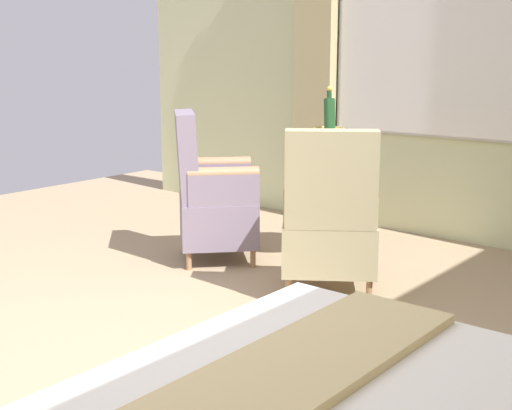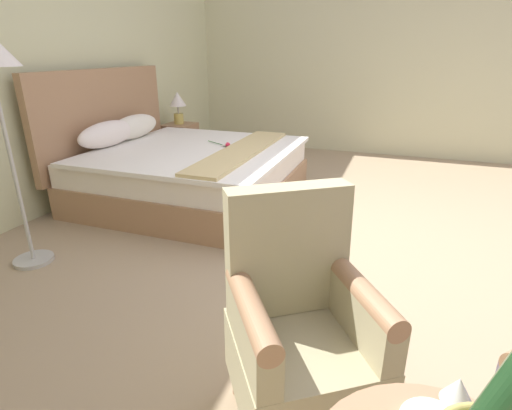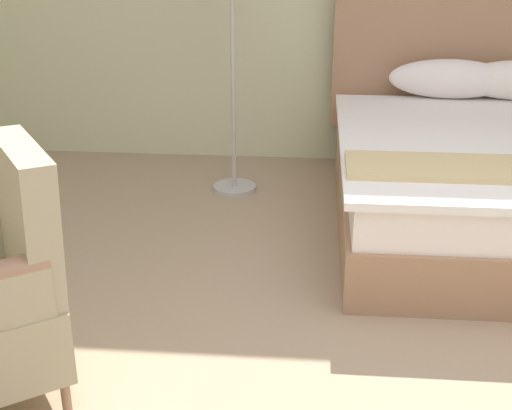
% 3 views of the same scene
% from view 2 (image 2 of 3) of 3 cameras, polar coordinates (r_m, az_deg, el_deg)
% --- Properties ---
extents(ground_plane, '(8.17, 8.17, 0.00)m').
position_cam_2_polar(ground_plane, '(3.33, 14.72, -6.08)').
color(ground_plane, tan).
extents(wall_headboard_side, '(6.79, 0.12, 3.14)m').
position_cam_2_polar(wall_headboard_side, '(4.37, -29.12, 19.85)').
color(wall_headboard_side, beige).
rests_on(wall_headboard_side, ground).
extents(wall_far_side, '(0.12, 6.05, 3.14)m').
position_cam_2_polar(wall_far_side, '(6.37, 19.63, 20.83)').
color(wall_far_side, beige).
rests_on(wall_far_side, ground).
extents(bed, '(1.97, 2.07, 1.31)m').
position_cam_2_polar(bed, '(4.25, -10.15, 5.11)').
color(bed, '#A37856').
rests_on(bed, ground).
extents(nightstand, '(0.44, 0.38, 0.56)m').
position_cam_2_polar(nightstand, '(5.68, -10.73, 8.56)').
color(nightstand, '#A37856').
rests_on(nightstand, ground).
extents(bedside_lamp, '(0.23, 0.23, 0.42)m').
position_cam_2_polar(bedside_lamp, '(5.59, -11.12, 14.13)').
color(bedside_lamp, tan).
rests_on(bedside_lamp, nightstand).
extents(wine_glass_near_bucket, '(0.07, 0.07, 0.14)m').
position_cam_2_polar(wine_glass_near_bucket, '(1.07, 26.81, -22.82)').
color(wine_glass_near_bucket, white).
rests_on(wine_glass_near_bucket, side_table_round).
extents(armchair_by_window, '(0.75, 0.74, 0.99)m').
position_cam_2_polar(armchair_by_window, '(1.67, 6.24, -17.40)').
color(armchair_by_window, '#A37856').
rests_on(armchair_by_window, ground).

